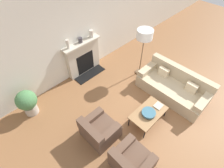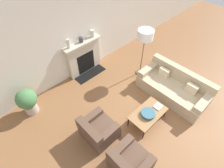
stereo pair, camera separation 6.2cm
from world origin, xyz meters
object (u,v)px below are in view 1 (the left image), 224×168
at_px(armchair_near, 132,162).
at_px(mantel_vase_center_left, 80,40).
at_px(fireplace, 83,58).
at_px(floor_lamp, 145,36).
at_px(bowl, 149,113).
at_px(mantel_vase_left, 68,44).
at_px(armchair_far, 99,130).
at_px(mantel_vase_center_right, 91,34).
at_px(book, 158,106).
at_px(couch, 173,87).
at_px(coffee_table, 149,113).
at_px(potted_plant, 27,102).

height_order(armchair_near, mantel_vase_center_left, mantel_vase_center_left).
distance_m(fireplace, floor_lamp, 2.13).
xyz_separation_m(bowl, mantel_vase_left, (-0.32, 2.87, 0.89)).
xyz_separation_m(bowl, mantel_vase_center_left, (0.13, 2.87, 0.83)).
distance_m(armchair_far, bowl, 1.35).
distance_m(bowl, mantel_vase_center_right, 3.05).
relative_size(book, mantel_vase_center_left, 1.51).
bearing_deg(fireplace, mantel_vase_center_left, 116.46).
xyz_separation_m(armchair_far, book, (1.60, -0.64, 0.12)).
bearing_deg(armchair_near, couch, -78.01).
bearing_deg(floor_lamp, bowl, -135.41).
xyz_separation_m(coffee_table, bowl, (-0.05, -0.02, 0.08)).
bearing_deg(couch, mantel_vase_center_left, -155.38).
distance_m(bowl, potted_plant, 3.27).
xyz_separation_m(armchair_far, coffee_table, (1.24, -0.58, 0.08)).
bearing_deg(armchair_far, armchair_near, -180.00).
height_order(mantel_vase_center_left, mantel_vase_center_right, mantel_vase_center_right).
xyz_separation_m(mantel_vase_left, mantel_vase_center_left, (0.45, -0.00, -0.07)).
height_order(floor_lamp, mantel_vase_center_left, floor_lamp).
height_order(coffee_table, potted_plant, potted_plant).
xyz_separation_m(couch, mantel_vase_left, (-1.73, 2.78, 1.03)).
bearing_deg(armchair_near, coffee_table, -68.64).
bearing_deg(potted_plant, armchair_far, -65.46).
xyz_separation_m(armchair_far, mantel_vase_left, (0.87, 2.26, 1.06)).
xyz_separation_m(mantel_vase_left, potted_plant, (-1.75, -0.34, -0.85)).
distance_m(armchair_far, floor_lamp, 3.01).
distance_m(book, mantel_vase_center_right, 3.05).
height_order(fireplace, armchair_near, fireplace).
bearing_deg(fireplace, armchair_near, -111.87).
height_order(mantel_vase_center_left, potted_plant, mantel_vase_center_left).
relative_size(fireplace, mantel_vase_center_left, 8.66).
bearing_deg(coffee_table, armchair_far, 154.75).
height_order(fireplace, mantel_vase_center_right, mantel_vase_center_right).
xyz_separation_m(armchair_near, mantel_vase_left, (0.87, 3.33, 1.06)).
height_order(book, potted_plant, potted_plant).
xyz_separation_m(couch, mantel_vase_center_right, (-0.82, 2.78, 1.00)).
relative_size(coffee_table, book, 4.35).
bearing_deg(armchair_far, mantel_vase_left, -21.07).
bearing_deg(armchair_far, coffee_table, -115.25).
xyz_separation_m(mantel_vase_center_left, mantel_vase_center_right, (0.45, 0.00, 0.04)).
height_order(couch, armchair_far, couch).
relative_size(fireplace, bowl, 3.69).
bearing_deg(fireplace, book, -84.77).
height_order(floor_lamp, mantel_vase_center_right, floor_lamp).
distance_m(bowl, mantel_vase_left, 3.02).
bearing_deg(armchair_far, floor_lamp, -72.75).
height_order(armchair_near, armchair_far, same).
xyz_separation_m(armchair_far, mantel_vase_center_right, (1.77, 2.26, 1.03)).
bearing_deg(armchair_near, potted_plant, 16.35).
relative_size(floor_lamp, mantel_vase_center_right, 7.16).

